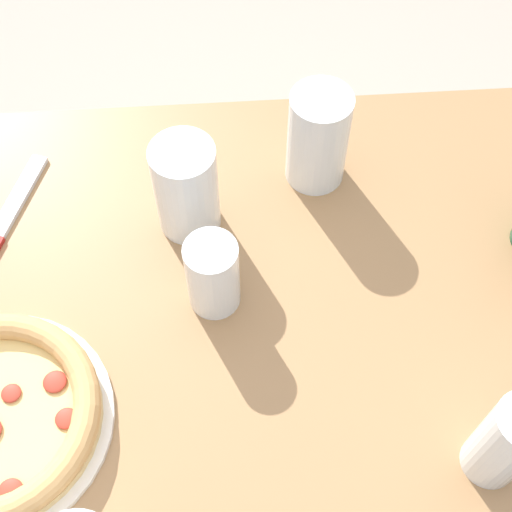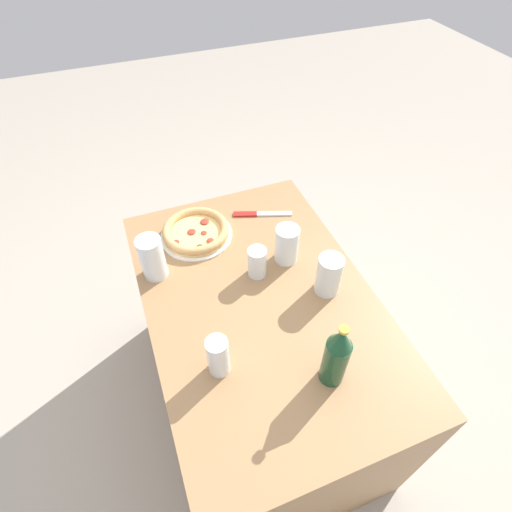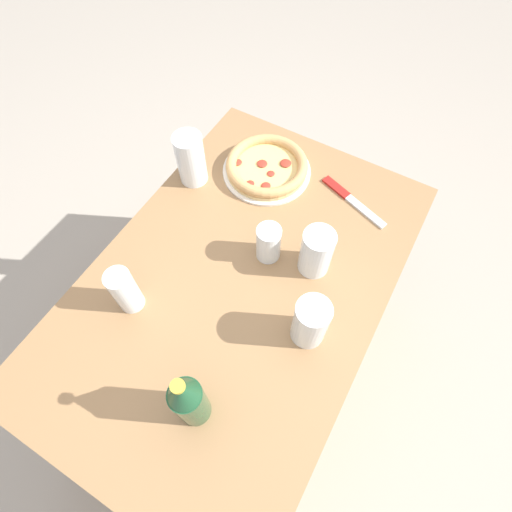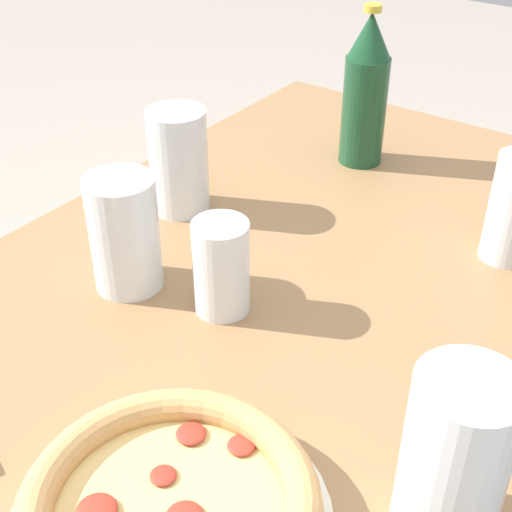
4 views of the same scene
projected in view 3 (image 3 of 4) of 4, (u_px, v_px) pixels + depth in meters
The scene contains 10 objects.
ground_plane at pixel (244, 357), 1.63m from camera, with size 8.00×8.00×0.00m, color #A89E8E.
table at pixel (242, 327), 1.33m from camera, with size 1.10×0.72×0.70m.
pizza_salami at pixel (267, 167), 1.19m from camera, with size 0.27×0.27×0.04m.
glass_lemonade at pixel (268, 244), 1.02m from camera, with size 0.06×0.06×0.11m.
glass_red_wine at pixel (310, 323), 0.90m from camera, with size 0.08×0.08×0.14m.
glass_orange_juice at pixel (125, 291), 0.94m from camera, with size 0.06×0.06×0.14m.
glass_iced_tea at pixel (191, 160), 1.13m from camera, with size 0.08×0.08×0.16m.
glass_cola at pixel (316, 254), 0.99m from camera, with size 0.08×0.08×0.14m.
beer_bottle at pixel (188, 400), 0.77m from camera, with size 0.07×0.07×0.24m.
knife at pixel (351, 199), 1.15m from camera, with size 0.10×0.22×0.01m.
Camera 3 is at (-0.37, -0.27, 1.62)m, focal length 28.00 mm.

